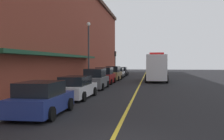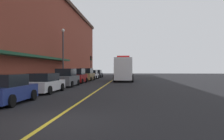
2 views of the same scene
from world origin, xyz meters
name	(u,v)px [view 1 (image 1 of 2)]	position (x,y,z in m)	size (l,w,h in m)	color
ground_plane	(141,82)	(0.00, 25.00, 0.00)	(112.00, 112.00, 0.00)	black
sidewalk_left	(92,81)	(-6.20, 25.00, 0.07)	(2.40, 70.00, 0.15)	#9E9B93
lane_center_stripe	(141,82)	(0.00, 25.00, 0.00)	(0.16, 70.00, 0.01)	gold
brick_building_left	(31,30)	(-13.70, 24.00, 6.53)	(13.77, 64.00, 13.05)	brown
parked_car_0	(42,99)	(-3.87, 4.00, 0.75)	(2.14, 4.26, 1.59)	navy
parked_car_1	(76,88)	(-3.88, 9.94, 0.73)	(2.13, 4.86, 1.53)	silver
parked_car_2	(96,79)	(-3.91, 16.52, 0.87)	(2.06, 4.75, 1.88)	#595B60
parked_car_3	(105,76)	(-4.02, 22.15, 0.87)	(2.12, 4.37, 1.88)	maroon
parked_car_4	(113,74)	(-3.87, 28.13, 0.89)	(2.13, 4.30, 1.92)	#A5844C
parked_car_5	(118,73)	(-4.03, 34.32, 0.74)	(2.11, 4.61, 1.56)	silver
parked_car_6	(122,72)	(-4.01, 40.44, 0.75)	(2.04, 4.78, 1.59)	black
box_truck	(156,68)	(1.91, 27.54, 1.72)	(2.84, 8.84, 3.62)	silver
parking_meter_0	(115,70)	(-5.35, 41.46, 1.06)	(0.14, 0.18, 1.33)	#4C4C51
parking_meter_1	(114,70)	(-5.35, 39.86, 1.06)	(0.14, 0.18, 1.33)	#4C4C51
parking_meter_2	(26,89)	(-5.35, 5.42, 1.06)	(0.14, 0.18, 1.33)	#4C4C51
parking_meter_3	(23,90)	(-5.35, 5.04, 1.06)	(0.14, 0.18, 1.33)	#4C4C51
street_lamp_left	(89,46)	(-5.95, 22.39, 4.40)	(0.44, 0.44, 6.94)	#33383D
traffic_light_near	(115,58)	(-5.29, 40.62, 3.16)	(0.38, 0.36, 4.30)	#232326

